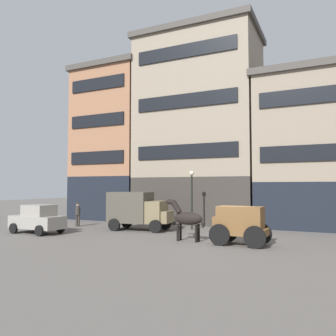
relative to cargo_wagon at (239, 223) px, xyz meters
The scene contains 10 objects.
ground_plane 1.35m from the cargo_wagon, 148.11° to the left, with size 120.00×120.00×0.00m, color #605B56.
building_far_left 18.61m from the cargo_wagon, 144.66° to the left, with size 7.19×6.90×14.36m.
building_center_left 13.68m from the cargo_wagon, 119.98° to the left, with size 10.48×6.90×16.25m.
building_center_right 11.56m from the cargo_wagon, 74.14° to the left, with size 7.75×6.90×11.53m.
cargo_wagon is the anchor object (origin of this frame).
draft_horse 2.95m from the cargo_wagon, behind, with size 2.35×0.67×2.30m.
delivery_truck_near 8.33m from the cargo_wagon, 159.07° to the left, with size 4.49×2.48×2.62m.
sedan_parked_curb 12.88m from the cargo_wagon, behind, with size 3.80×2.06×1.83m.
pedestrian_officer 13.37m from the cargo_wagon, 167.20° to the left, with size 0.49×0.49×1.79m.
streetlamp_curbside 6.93m from the cargo_wagon, 132.55° to the left, with size 0.32×0.32×4.12m.
Camera 1 is at (4.87, -18.03, 3.01)m, focal length 36.62 mm.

